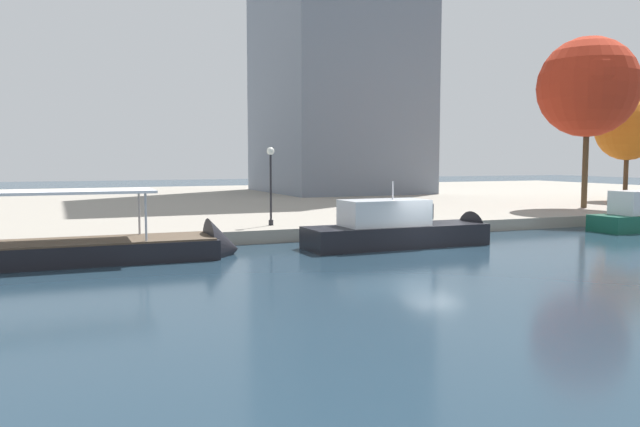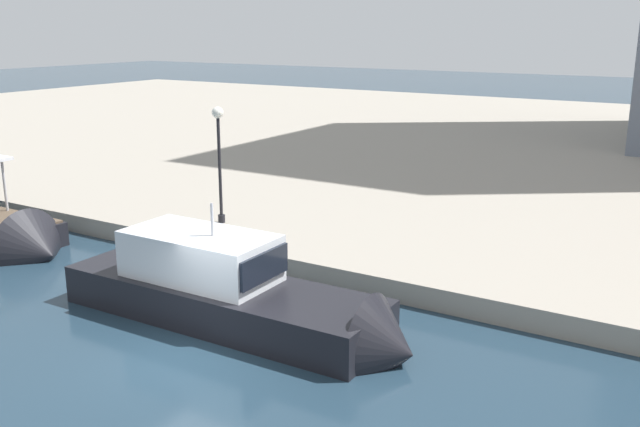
{
  "view_description": "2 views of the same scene",
  "coord_description": "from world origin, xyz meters",
  "px_view_note": "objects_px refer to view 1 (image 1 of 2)",
  "views": [
    {
      "loc": [
        -16.65,
        -25.87,
        4.46
      ],
      "look_at": [
        -3.08,
        6.75,
        1.41
      ],
      "focal_mm": 35.8,
      "sensor_mm": 36.0,
      "label": 1
    },
    {
      "loc": [
        11.18,
        -11.82,
        7.96
      ],
      "look_at": [
        -0.18,
        6.69,
        2.14
      ],
      "focal_mm": 39.55,
      "sensor_mm": 36.0,
      "label": 2
    }
  ],
  "objects_px": {
    "tree_3": "(587,86)",
    "office_tower": "(337,15)",
    "tour_boat_1": "(80,254)",
    "motor_yacht_2": "(406,233)",
    "lamp_post": "(271,175)",
    "tree_1": "(630,129)"
  },
  "relations": [
    {
      "from": "tree_3",
      "to": "office_tower",
      "type": "distance_m",
      "value": 32.03
    },
    {
      "from": "tour_boat_1",
      "to": "office_tower",
      "type": "bearing_deg",
      "value": 53.26
    },
    {
      "from": "motor_yacht_2",
      "to": "tree_3",
      "type": "xyz_separation_m",
      "value": [
        20.58,
        8.81,
        9.23
      ]
    },
    {
      "from": "tree_3",
      "to": "lamp_post",
      "type": "bearing_deg",
      "value": -173.47
    },
    {
      "from": "motor_yacht_2",
      "to": "office_tower",
      "type": "height_order",
      "value": "office_tower"
    },
    {
      "from": "tour_boat_1",
      "to": "lamp_post",
      "type": "xyz_separation_m",
      "value": [
        10.3,
        5.03,
        3.18
      ]
    },
    {
      "from": "tree_1",
      "to": "tour_boat_1",
      "type": "bearing_deg",
      "value": -164.23
    },
    {
      "from": "motor_yacht_2",
      "to": "office_tower",
      "type": "distance_m",
      "value": 44.89
    },
    {
      "from": "lamp_post",
      "to": "tree_1",
      "type": "height_order",
      "value": "tree_1"
    },
    {
      "from": "tour_boat_1",
      "to": "office_tower",
      "type": "relative_size",
      "value": 0.37
    },
    {
      "from": "motor_yacht_2",
      "to": "office_tower",
      "type": "bearing_deg",
      "value": 70.57
    },
    {
      "from": "tree_1",
      "to": "office_tower",
      "type": "distance_m",
      "value": 32.88
    },
    {
      "from": "motor_yacht_2",
      "to": "lamp_post",
      "type": "height_order",
      "value": "lamp_post"
    },
    {
      "from": "tree_3",
      "to": "office_tower",
      "type": "height_order",
      "value": "office_tower"
    },
    {
      "from": "tree_1",
      "to": "tree_3",
      "type": "height_order",
      "value": "tree_3"
    },
    {
      "from": "tour_boat_1",
      "to": "tree_3",
      "type": "xyz_separation_m",
      "value": [
        36.22,
        8.0,
        9.53
      ]
    },
    {
      "from": "motor_yacht_2",
      "to": "tree_3",
      "type": "distance_m",
      "value": 24.21
    },
    {
      "from": "motor_yacht_2",
      "to": "lamp_post",
      "type": "bearing_deg",
      "value": 132.01
    },
    {
      "from": "tour_boat_1",
      "to": "tree_3",
      "type": "bearing_deg",
      "value": 13.31
    },
    {
      "from": "tour_boat_1",
      "to": "tree_1",
      "type": "bearing_deg",
      "value": 16.62
    },
    {
      "from": "tour_boat_1",
      "to": "tree_1",
      "type": "distance_m",
      "value": 48.98
    },
    {
      "from": "tour_boat_1",
      "to": "lamp_post",
      "type": "relative_size",
      "value": 3.46
    }
  ]
}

